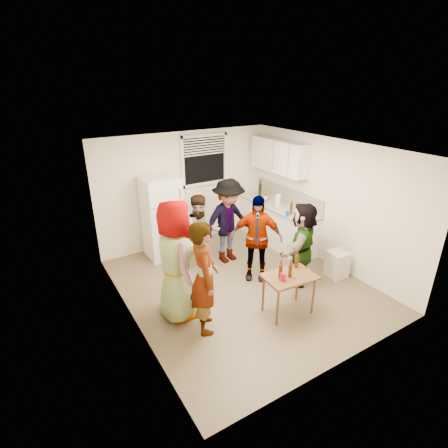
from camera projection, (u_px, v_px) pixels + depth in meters
room at (242, 285)px, 6.41m from camera, size 4.00×4.50×2.50m
window at (204, 160)px, 7.65m from camera, size 1.12×0.10×1.06m
refrigerator at (162, 218)px, 7.20m from camera, size 0.70×0.70×1.70m
counter_lower at (276, 224)px, 7.96m from camera, size 0.60×2.20×0.86m
countertop at (277, 206)px, 7.79m from camera, size 0.64×2.22×0.04m
backsplash at (288, 195)px, 7.84m from camera, size 0.03×2.20×0.36m
upper_cabinets at (279, 156)px, 7.59m from camera, size 0.34×1.60×0.70m
kettle at (266, 201)px, 8.04m from camera, size 0.23×0.20×0.18m
paper_towel at (278, 205)px, 7.74m from camera, size 0.12×0.12×0.25m
wine_bottle at (260, 196)px, 8.36m from camera, size 0.08×0.08×0.30m
beer_bottle_counter at (291, 213)px, 7.28m from camera, size 0.06×0.06×0.23m
blue_cup at (287, 216)px, 7.15m from camera, size 0.08×0.08×0.11m
picture_frame at (266, 192)px, 8.40m from camera, size 0.02×0.19×0.16m
trash_bin at (337, 264)px, 6.63m from camera, size 0.37×0.37×0.50m
serving_table at (287, 312)px, 5.69m from camera, size 0.85×0.61×0.68m
beer_bottle_table at (290, 277)px, 5.40m from camera, size 0.06×0.06×0.22m
red_cup at (283, 280)px, 5.31m from camera, size 0.09×0.09×0.12m
guest_grey at (179, 314)px, 5.63m from camera, size 2.01×1.12×0.61m
guest_stripe at (205, 327)px, 5.34m from camera, size 1.86×1.21×0.42m
guest_back_left at (202, 269)px, 6.94m from camera, size 0.94×1.63×0.59m
guest_back_right at (228, 260)px, 7.30m from camera, size 1.30×1.85×0.65m
guest_black at (255, 277)px, 6.68m from camera, size 1.77×1.87×0.40m
guest_orange at (299, 281)px, 6.55m from camera, size 2.05×2.09×0.46m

